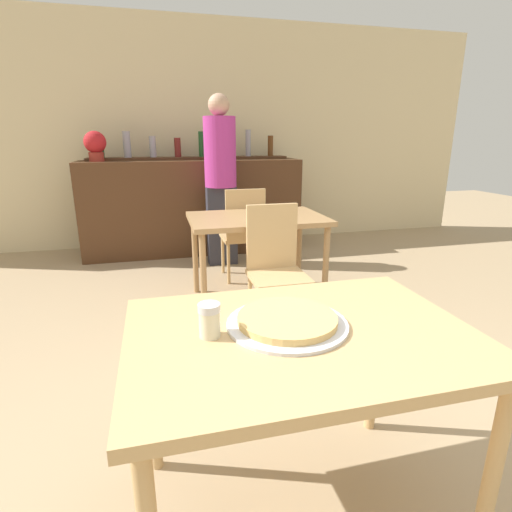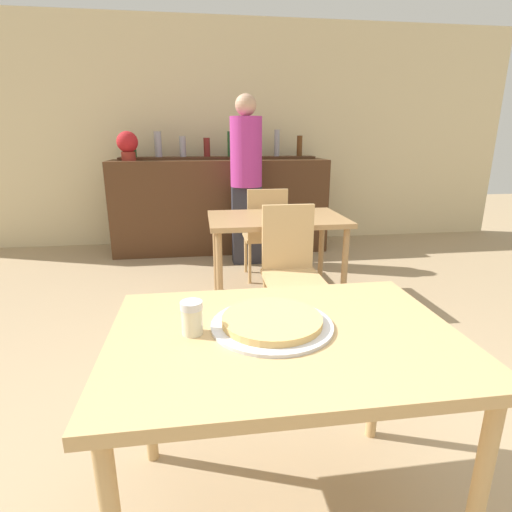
{
  "view_description": "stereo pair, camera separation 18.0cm",
  "coord_description": "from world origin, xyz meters",
  "px_view_note": "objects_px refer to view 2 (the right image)",
  "views": [
    {
      "loc": [
        -0.44,
        -1.13,
        1.38
      ],
      "look_at": [
        -0.02,
        0.55,
        0.87
      ],
      "focal_mm": 28.0,
      "sensor_mm": 36.0,
      "label": 1
    },
    {
      "loc": [
        -0.26,
        -1.16,
        1.38
      ],
      "look_at": [
        -0.02,
        0.55,
        0.87
      ],
      "focal_mm": 28.0,
      "sensor_mm": 36.0,
      "label": 2
    }
  ],
  "objects_px": {
    "chair_far_side_back": "(266,229)",
    "pizza_tray": "(272,322)",
    "chair_far_side_front": "(290,262)",
    "potted_plant": "(128,144)",
    "cheese_shaker": "(192,318)",
    "person_standing": "(246,175)"
  },
  "relations": [
    {
      "from": "chair_far_side_back",
      "to": "pizza_tray",
      "type": "xyz_separation_m",
      "value": [
        -0.4,
        -2.55,
        0.26
      ]
    },
    {
      "from": "chair_far_side_front",
      "to": "potted_plant",
      "type": "relative_size",
      "value": 2.81
    },
    {
      "from": "chair_far_side_back",
      "to": "cheese_shaker",
      "type": "distance_m",
      "value": 2.67
    },
    {
      "from": "chair_far_side_back",
      "to": "person_standing",
      "type": "xyz_separation_m",
      "value": [
        -0.12,
        0.6,
        0.47
      ]
    },
    {
      "from": "pizza_tray",
      "to": "person_standing",
      "type": "height_order",
      "value": "person_standing"
    },
    {
      "from": "chair_far_side_front",
      "to": "chair_far_side_back",
      "type": "bearing_deg",
      "value": 90.0
    },
    {
      "from": "chair_far_side_front",
      "to": "chair_far_side_back",
      "type": "height_order",
      "value": "same"
    },
    {
      "from": "pizza_tray",
      "to": "potted_plant",
      "type": "bearing_deg",
      "value": 105.41
    },
    {
      "from": "chair_far_side_back",
      "to": "cheese_shaker",
      "type": "xyz_separation_m",
      "value": [
        -0.67,
        -2.56,
        0.31
      ]
    },
    {
      "from": "person_standing",
      "to": "chair_far_side_back",
      "type": "bearing_deg",
      "value": -79.04
    },
    {
      "from": "chair_far_side_back",
      "to": "pizza_tray",
      "type": "height_order",
      "value": "chair_far_side_back"
    },
    {
      "from": "person_standing",
      "to": "potted_plant",
      "type": "height_order",
      "value": "person_standing"
    },
    {
      "from": "cheese_shaker",
      "to": "potted_plant",
      "type": "distance_m",
      "value": 3.8
    },
    {
      "from": "chair_far_side_back",
      "to": "chair_far_side_front",
      "type": "bearing_deg",
      "value": 90.0
    },
    {
      "from": "chair_far_side_front",
      "to": "cheese_shaker",
      "type": "relative_size",
      "value": 8.17
    },
    {
      "from": "potted_plant",
      "to": "cheese_shaker",
      "type": "bearing_deg",
      "value": -78.54
    },
    {
      "from": "pizza_tray",
      "to": "potted_plant",
      "type": "distance_m",
      "value": 3.86
    },
    {
      "from": "potted_plant",
      "to": "pizza_tray",
      "type": "bearing_deg",
      "value": -74.59
    },
    {
      "from": "chair_far_side_front",
      "to": "cheese_shaker",
      "type": "bearing_deg",
      "value": -114.29
    },
    {
      "from": "cheese_shaker",
      "to": "potted_plant",
      "type": "bearing_deg",
      "value": 101.46
    },
    {
      "from": "chair_far_side_front",
      "to": "person_standing",
      "type": "xyz_separation_m",
      "value": [
        -0.12,
        1.68,
        0.47
      ]
    },
    {
      "from": "chair_far_side_front",
      "to": "chair_far_side_back",
      "type": "xyz_separation_m",
      "value": [
        0.0,
        1.08,
        0.0
      ]
    }
  ]
}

